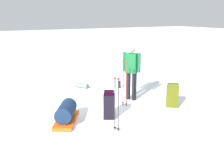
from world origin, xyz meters
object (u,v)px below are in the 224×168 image
at_px(ski_poles_planted_far, 125,81).
at_px(sleeping_mat_rolled, 81,85).
at_px(backpack_bright, 172,96).
at_px(thermos_bottle, 120,84).
at_px(backpack_large_dark, 109,105).
at_px(ski_pair_near, 69,102).
at_px(gear_sled, 66,113).
at_px(ski_poles_planted_near, 117,102).
at_px(skier_standing, 131,69).

bearing_deg(ski_poles_planted_far, sleeping_mat_rolled, -172.63).
xyz_separation_m(backpack_bright, thermos_bottle, (-2.53, -0.23, -0.21)).
relative_size(backpack_large_dark, ski_poles_planted_far, 0.54).
xyz_separation_m(ski_pair_near, gear_sled, (1.40, -0.59, 0.21)).
height_order(backpack_large_dark, thermos_bottle, backpack_large_dark).
bearing_deg(ski_poles_planted_near, thermos_bottle, 147.70).
bearing_deg(thermos_bottle, sleeping_mat_rolled, -119.95).
distance_m(ski_pair_near, gear_sled, 1.54).
relative_size(backpack_bright, sleeping_mat_rolled, 1.26).
height_order(ski_pair_near, gear_sled, gear_sled).
distance_m(backpack_large_dark, gear_sled, 1.10).
bearing_deg(ski_poles_planted_far, gear_sled, -79.29).
bearing_deg(backpack_bright, ski_poles_planted_near, -73.87).
bearing_deg(thermos_bottle, ski_poles_planted_far, -26.95).
bearing_deg(ski_poles_planted_near, skier_standing, 138.69).
bearing_deg(gear_sled, sleeping_mat_rolled, 150.00).
relative_size(skier_standing, ski_poles_planted_near, 1.36).
xyz_separation_m(gear_sled, thermos_bottle, (-2.11, 2.82, -0.09)).
bearing_deg(skier_standing, ski_poles_planted_near, -41.31).
bearing_deg(backpack_bright, sleeping_mat_rolled, -156.09).
height_order(ski_pair_near, backpack_bright, backpack_bright).
relative_size(skier_standing, gear_sled, 1.34).
bearing_deg(ski_poles_planted_far, thermos_bottle, 153.05).
bearing_deg(gear_sled, ski_poles_planted_near, 37.22).
distance_m(ski_poles_planted_near, gear_sled, 1.42).
bearing_deg(backpack_large_dark, gear_sled, -104.89).
xyz_separation_m(skier_standing, thermos_bottle, (-1.35, 0.40, -0.82)).
xyz_separation_m(ski_pair_near, ski_poles_planted_near, (2.47, 0.22, 0.69)).
bearing_deg(skier_standing, ski_poles_planted_far, -50.87).
bearing_deg(ski_poles_planted_far, backpack_bright, 54.76).
xyz_separation_m(ski_pair_near, backpack_bright, (1.82, 2.46, 0.33)).
height_order(skier_standing, sleeping_mat_rolled, skier_standing).
relative_size(ski_poles_planted_far, thermos_bottle, 5.06).
height_order(skier_standing, backpack_large_dark, skier_standing).
relative_size(ski_pair_near, backpack_bright, 2.07).
distance_m(backpack_large_dark, ski_poles_planted_near, 0.89).
xyz_separation_m(backpack_large_dark, ski_poles_planted_far, (-0.64, 0.88, 0.38)).
distance_m(skier_standing, ski_poles_planted_far, 0.66).
bearing_deg(sleeping_mat_rolled, backpack_bright, 23.91).
distance_m(skier_standing, thermos_bottle, 1.63).
xyz_separation_m(sleeping_mat_rolled, thermos_bottle, (0.69, 1.20, 0.04)).
height_order(ski_poles_planted_near, sleeping_mat_rolled, ski_poles_planted_near).
xyz_separation_m(backpack_bright, ski_poles_planted_far, (-0.79, -1.11, 0.39)).
distance_m(ski_pair_near, backpack_large_dark, 1.78).
height_order(ski_pair_near, thermos_bottle, thermos_bottle).
bearing_deg(ski_pair_near, ski_poles_planted_near, 5.14).
xyz_separation_m(ski_poles_planted_near, thermos_bottle, (-3.17, 2.01, -0.57)).
height_order(ski_poles_planted_far, thermos_bottle, ski_poles_planted_far).
bearing_deg(backpack_large_dark, sleeping_mat_rolled, 169.61).
height_order(backpack_large_dark, ski_poles_planted_far, ski_poles_planted_far).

